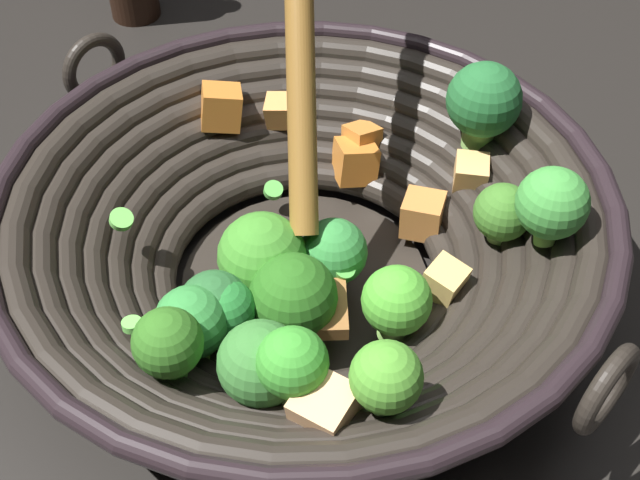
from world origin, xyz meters
TOP-DOWN VIEW (x-y plane):
  - ground_plane at (0.00, 0.00)m, footprint 4.00×4.00m
  - wok at (0.00, -0.00)m, footprint 0.43×0.40m

SIDE VIEW (x-z plane):
  - ground_plane at x=0.00m, z-range 0.00..0.00m
  - wok at x=0.00m, z-range -0.08..0.20m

